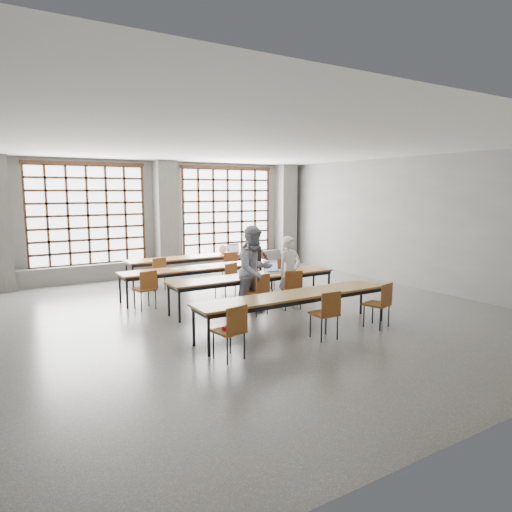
# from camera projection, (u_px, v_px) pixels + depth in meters

# --- Properties ---
(floor) EXTENTS (11.00, 11.00, 0.00)m
(floor) POSITION_uv_depth(u_px,v_px,m) (254.00, 312.00, 9.83)
(floor) COLOR #4D4D4A
(floor) RESTS_ON ground
(ceiling) EXTENTS (11.00, 11.00, 0.00)m
(ceiling) POSITION_uv_depth(u_px,v_px,m) (254.00, 146.00, 9.33)
(ceiling) COLOR silver
(ceiling) RESTS_ON floor
(wall_back) EXTENTS (10.00, 0.00, 10.00)m
(wall_back) POSITION_uv_depth(u_px,v_px,m) (163.00, 218.00, 14.22)
(wall_back) COLOR slate
(wall_back) RESTS_ON floor
(wall_right) EXTENTS (0.00, 11.00, 11.00)m
(wall_right) POSITION_uv_depth(u_px,v_px,m) (414.00, 223.00, 12.17)
(wall_right) COLOR slate
(wall_right) RESTS_ON floor
(column_mid) EXTENTS (0.60, 0.55, 3.50)m
(column_mid) POSITION_uv_depth(u_px,v_px,m) (166.00, 218.00, 13.98)
(column_mid) COLOR #50504E
(column_mid) RESTS_ON floor
(column_right) EXTENTS (0.60, 0.55, 3.50)m
(column_right) POSITION_uv_depth(u_px,v_px,m) (286.00, 215.00, 16.32)
(column_right) COLOR #50504E
(column_right) RESTS_ON floor
(window_left) EXTENTS (3.32, 0.12, 3.00)m
(window_left) POSITION_uv_depth(u_px,v_px,m) (88.00, 215.00, 12.97)
(window_left) COLOR white
(window_left) RESTS_ON wall_back
(window_right) EXTENTS (3.32, 0.12, 3.00)m
(window_right) POSITION_uv_depth(u_px,v_px,m) (228.00, 212.00, 15.30)
(window_right) COLOR white
(window_right) RESTS_ON wall_back
(sill_ledge) EXTENTS (9.80, 0.35, 0.50)m
(sill_ledge) POSITION_uv_depth(u_px,v_px,m) (166.00, 266.00, 14.26)
(sill_ledge) COLOR #50504E
(sill_ledge) RESTS_ON floor
(desk_row_a) EXTENTS (4.00, 0.70, 0.73)m
(desk_row_a) POSITION_uv_depth(u_px,v_px,m) (196.00, 258.00, 13.10)
(desk_row_a) COLOR brown
(desk_row_a) RESTS_ON floor
(desk_row_b) EXTENTS (4.00, 0.70, 0.73)m
(desk_row_b) POSITION_uv_depth(u_px,v_px,m) (201.00, 269.00, 11.29)
(desk_row_b) COLOR brown
(desk_row_b) RESTS_ON floor
(desk_row_c) EXTENTS (4.00, 0.70, 0.73)m
(desk_row_c) POSITION_uv_depth(u_px,v_px,m) (255.00, 278.00, 10.19)
(desk_row_c) COLOR brown
(desk_row_c) RESTS_ON floor
(desk_row_d) EXTENTS (4.00, 0.70, 0.73)m
(desk_row_d) POSITION_uv_depth(u_px,v_px,m) (296.00, 297.00, 8.35)
(desk_row_d) COLOR brown
(desk_row_d) RESTS_ON floor
(chair_back_left) EXTENTS (0.51, 0.51, 0.88)m
(chair_back_left) POSITION_uv_depth(u_px,v_px,m) (157.00, 270.00, 11.87)
(chair_back_left) COLOR brown
(chair_back_left) RESTS_ON floor
(chair_back_mid) EXTENTS (0.52, 0.52, 0.88)m
(chair_back_mid) POSITION_uv_depth(u_px,v_px,m) (230.00, 264.00, 12.99)
(chair_back_mid) COLOR brown
(chair_back_mid) RESTS_ON floor
(chair_back_right) EXTENTS (0.42, 0.43, 0.88)m
(chair_back_right) POSITION_uv_depth(u_px,v_px,m) (255.00, 261.00, 13.42)
(chair_back_right) COLOR brown
(chair_back_right) RESTS_ON floor
(chair_mid_left) EXTENTS (0.47, 0.48, 0.88)m
(chair_mid_left) POSITION_uv_depth(u_px,v_px,m) (146.00, 286.00, 9.95)
(chair_mid_left) COLOR brown
(chair_mid_left) RESTS_ON floor
(chair_mid_centre) EXTENTS (0.53, 0.53, 0.88)m
(chair_mid_centre) POSITION_uv_depth(u_px,v_px,m) (228.00, 277.00, 11.00)
(chair_mid_centre) COLOR brown
(chair_mid_centre) RESTS_ON floor
(chair_mid_right) EXTENTS (0.45, 0.46, 0.88)m
(chair_mid_right) POSITION_uv_depth(u_px,v_px,m) (275.00, 272.00, 11.71)
(chair_mid_right) COLOR brown
(chair_mid_right) RESTS_ON floor
(chair_front_left) EXTENTS (0.52, 0.52, 0.88)m
(chair_front_left) POSITION_uv_depth(u_px,v_px,m) (259.00, 290.00, 9.54)
(chair_front_left) COLOR brown
(chair_front_left) RESTS_ON floor
(chair_front_right) EXTENTS (0.53, 0.53, 0.88)m
(chair_front_right) POSITION_uv_depth(u_px,v_px,m) (292.00, 286.00, 9.98)
(chair_front_right) COLOR brown
(chair_front_right) RESTS_ON floor
(chair_near_left) EXTENTS (0.49, 0.50, 0.88)m
(chair_near_left) POSITION_uv_depth(u_px,v_px,m) (232.00, 327.00, 6.96)
(chair_near_left) COLOR brown
(chair_near_left) RESTS_ON floor
(chair_near_mid) EXTENTS (0.45, 0.45, 0.88)m
(chair_near_mid) POSITION_uv_depth(u_px,v_px,m) (327.00, 310.00, 7.94)
(chair_near_mid) COLOR brown
(chair_near_mid) RESTS_ON floor
(chair_near_right) EXTENTS (0.52, 0.52, 0.88)m
(chair_near_right) POSITION_uv_depth(u_px,v_px,m) (381.00, 300.00, 8.63)
(chair_near_right) COLOR brown
(chair_near_right) RESTS_ON floor
(student_male) EXTENTS (0.60, 0.41, 1.61)m
(student_male) POSITION_uv_depth(u_px,v_px,m) (290.00, 273.00, 10.06)
(student_male) COLOR white
(student_male) RESTS_ON floor
(student_female) EXTENTS (0.99, 0.82, 1.86)m
(student_female) POSITION_uv_depth(u_px,v_px,m) (255.00, 271.00, 9.58)
(student_female) COLOR #181C49
(student_female) RESTS_ON floor
(student_back) EXTENTS (1.05, 0.64, 1.58)m
(student_back) POSITION_uv_depth(u_px,v_px,m) (252.00, 252.00, 13.49)
(student_back) COLOR black
(student_back) RESTS_ON floor
(laptop_front) EXTENTS (0.38, 0.33, 0.26)m
(laptop_front) POSITION_uv_depth(u_px,v_px,m) (273.00, 269.00, 10.56)
(laptop_front) COLOR silver
(laptop_front) RESTS_ON desk_row_c
(laptop_back) EXTENTS (0.37, 0.32, 0.26)m
(laptop_back) POSITION_uv_depth(u_px,v_px,m) (235.00, 250.00, 13.87)
(laptop_back) COLOR silver
(laptop_back) RESTS_ON desk_row_a
(mouse) EXTENTS (0.10, 0.07, 0.04)m
(mouse) POSITION_uv_depth(u_px,v_px,m) (290.00, 270.00, 10.66)
(mouse) COLOR silver
(mouse) RESTS_ON desk_row_c
(green_box) EXTENTS (0.26, 0.15, 0.09)m
(green_box) POSITION_uv_depth(u_px,v_px,m) (251.00, 273.00, 10.22)
(green_box) COLOR green
(green_box) RESTS_ON desk_row_c
(phone) EXTENTS (0.14, 0.07, 0.01)m
(phone) POSITION_uv_depth(u_px,v_px,m) (264.00, 275.00, 10.19)
(phone) COLOR black
(phone) RESTS_ON desk_row_c
(paper_sheet_a) EXTENTS (0.36, 0.33, 0.00)m
(paper_sheet_a) POSITION_uv_depth(u_px,v_px,m) (177.00, 269.00, 11.01)
(paper_sheet_a) COLOR white
(paper_sheet_a) RESTS_ON desk_row_b
(paper_sheet_b) EXTENTS (0.33, 0.26, 0.00)m
(paper_sheet_b) POSITION_uv_depth(u_px,v_px,m) (190.00, 268.00, 11.08)
(paper_sheet_b) COLOR white
(paper_sheet_b) RESTS_ON desk_row_b
(paper_sheet_c) EXTENTS (0.36, 0.32, 0.00)m
(paper_sheet_c) POSITION_uv_depth(u_px,v_px,m) (204.00, 266.00, 11.33)
(paper_sheet_c) COLOR white
(paper_sheet_c) RESTS_ON desk_row_b
(backpack) EXTENTS (0.37, 0.29, 0.40)m
(backpack) POSITION_uv_depth(u_px,v_px,m) (255.00, 254.00, 12.12)
(backpack) COLOR black
(backpack) RESTS_ON desk_row_b
(plastic_bag) EXTENTS (0.29, 0.24, 0.29)m
(plastic_bag) POSITION_uv_depth(u_px,v_px,m) (223.00, 249.00, 13.58)
(plastic_bag) COLOR white
(plastic_bag) RESTS_ON desk_row_a
(red_pouch) EXTENTS (0.21, 0.10, 0.06)m
(red_pouch) POSITION_uv_depth(u_px,v_px,m) (229.00, 328.00, 7.03)
(red_pouch) COLOR #AB1524
(red_pouch) RESTS_ON chair_near_left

